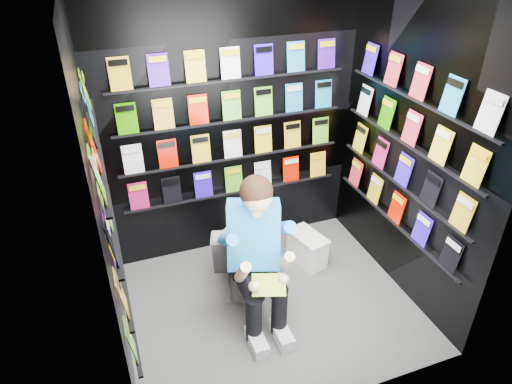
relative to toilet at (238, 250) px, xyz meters
name	(u,v)px	position (x,y,z in m)	size (l,w,h in m)	color
floor	(270,305)	(0.16, -0.38, -0.37)	(2.40, 2.40, 0.00)	#565654
wall_back	(231,125)	(0.16, 0.62, 0.93)	(2.40, 0.04, 2.60)	black
wall_front	(341,256)	(0.16, -1.38, 0.93)	(2.40, 0.04, 2.60)	black
wall_left	(101,205)	(-1.04, -0.38, 0.93)	(0.04, 2.00, 2.60)	black
wall_right	(411,150)	(1.36, -0.38, 0.93)	(0.04, 2.00, 2.60)	black
comics_back	(232,125)	(0.16, 0.59, 0.94)	(2.10, 0.06, 1.37)	#E91500
comics_left	(106,203)	(-1.01, -0.38, 0.94)	(0.06, 1.70, 1.37)	#E91500
comics_right	(408,150)	(1.33, -0.38, 0.94)	(0.06, 1.70, 1.37)	#E91500
toilet	(238,250)	(0.00, 0.00, 0.00)	(0.42, 0.75, 0.73)	silver
longbox	(307,250)	(0.71, 0.05, -0.22)	(0.21, 0.38, 0.29)	white
longbox_lid	(308,237)	(0.71, 0.05, -0.07)	(0.23, 0.40, 0.03)	white
reader	(253,235)	(0.00, -0.38, 0.42)	(0.55, 0.80, 1.48)	#1981DD
held_comic	(269,285)	(0.00, -0.73, 0.21)	(0.25, 0.01, 0.17)	green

